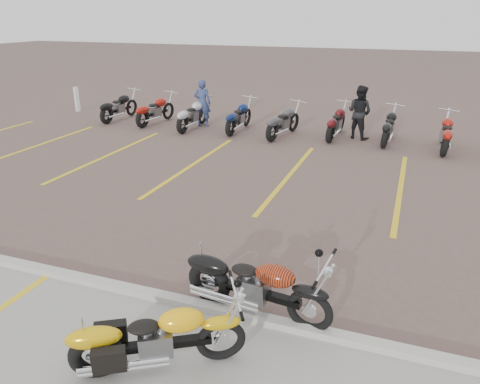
% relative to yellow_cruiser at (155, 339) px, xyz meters
% --- Properties ---
extents(ground, '(100.00, 100.00, 0.00)m').
position_rel_yellow_cruiser_xyz_m(ground, '(-0.32, 3.22, -0.41)').
color(ground, brown).
rests_on(ground, ground).
extents(curb, '(60.00, 0.18, 0.12)m').
position_rel_yellow_cruiser_xyz_m(curb, '(-0.32, 1.22, -0.35)').
color(curb, '#ADAAA3').
rests_on(curb, ground).
extents(parking_stripes, '(38.00, 5.50, 0.01)m').
position_rel_yellow_cruiser_xyz_m(parking_stripes, '(-0.32, 7.22, -0.41)').
color(parking_stripes, gold).
rests_on(parking_stripes, ground).
extents(yellow_cruiser, '(1.78, 1.15, 0.83)m').
position_rel_yellow_cruiser_xyz_m(yellow_cruiser, '(0.00, 0.00, 0.00)').
color(yellow_cruiser, black).
rests_on(yellow_cruiser, ground).
extents(flame_cruiser, '(2.13, 0.43, 0.88)m').
position_rel_yellow_cruiser_xyz_m(flame_cruiser, '(0.72, 1.39, 0.02)').
color(flame_cruiser, black).
rests_on(flame_cruiser, ground).
extents(person_a, '(0.67, 0.50, 1.68)m').
position_rel_yellow_cruiser_xyz_m(person_a, '(-4.71, 11.54, 0.43)').
color(person_a, navy).
rests_on(person_a, ground).
extents(person_b, '(1.03, 0.94, 1.72)m').
position_rel_yellow_cruiser_xyz_m(person_b, '(0.80, 11.71, 0.45)').
color(person_b, black).
rests_on(person_b, ground).
extents(bollard, '(0.20, 0.20, 1.00)m').
position_rel_yellow_cruiser_xyz_m(bollard, '(-10.78, 12.20, 0.09)').
color(bollard, silver).
rests_on(bollard, ground).
extents(bg_bike_row, '(19.00, 2.06, 1.10)m').
position_rel_yellow_cruiser_xyz_m(bg_bike_row, '(0.91, 11.28, 0.14)').
color(bg_bike_row, black).
rests_on(bg_bike_row, ground).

